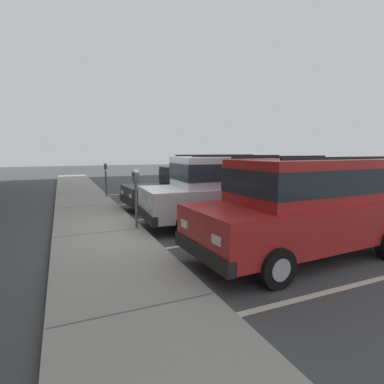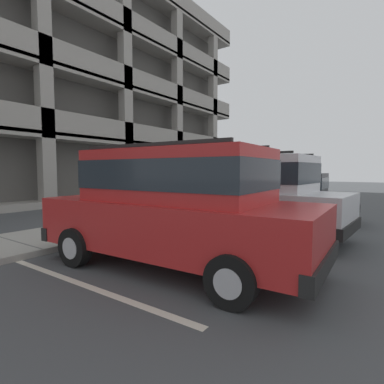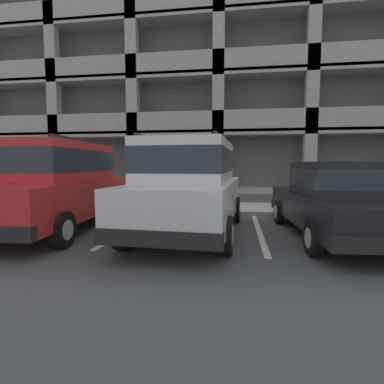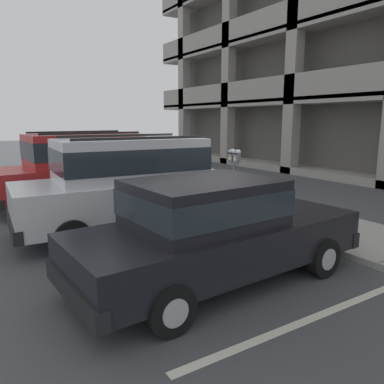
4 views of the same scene
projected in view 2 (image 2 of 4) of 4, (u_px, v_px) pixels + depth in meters
name	position (u px, v px, depth m)	size (l,w,h in m)	color
ground_plane	(179.00, 227.00, 8.90)	(80.00, 80.00, 0.10)	#444749
sidewalk	(147.00, 219.00, 9.64)	(40.00, 2.20, 0.12)	#9E9B93
parking_stall_lines	(244.00, 223.00, 9.30)	(11.99, 4.80, 0.01)	silver
silver_suv	(249.00, 192.00, 7.51)	(2.18, 4.87, 2.03)	silver
red_sedan	(176.00, 203.00, 4.99)	(2.18, 4.86, 2.03)	red
dark_hatchback	(287.00, 195.00, 9.96)	(2.03, 4.58, 1.54)	black
parking_meter_near	(172.00, 183.00, 9.11)	(0.35, 0.12, 1.53)	#595B60
parking_meter_far	(253.00, 182.00, 13.93)	(0.15, 0.12, 1.51)	#47474C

